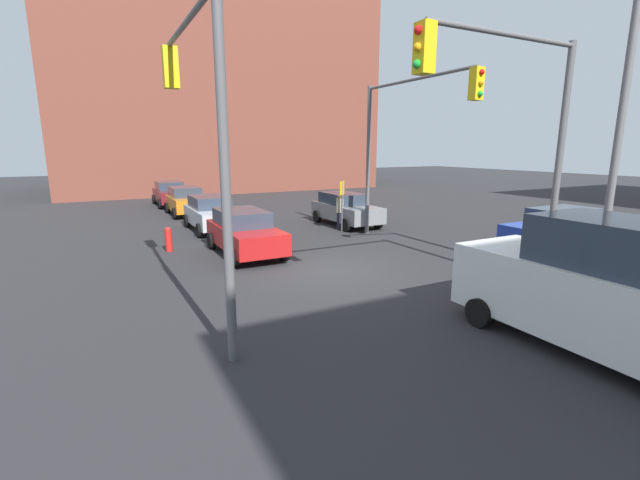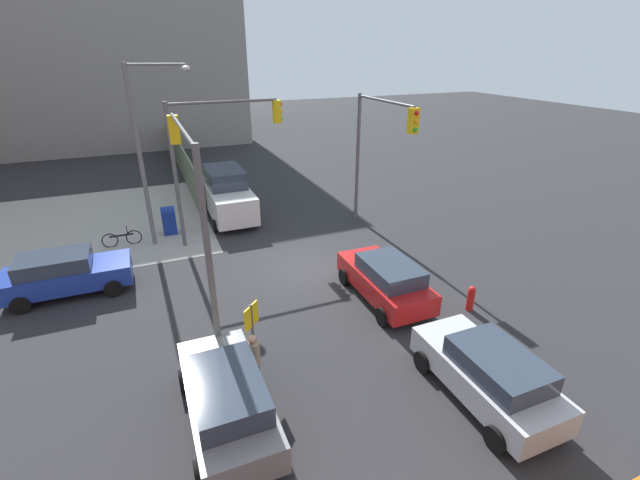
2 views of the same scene
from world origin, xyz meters
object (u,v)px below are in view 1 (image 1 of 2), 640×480
traffic_signal_nw_corner (404,127)px  coupe_silver (211,213)px  fire_hydrant (169,239)px  coupe_maroon (170,193)px  traffic_signal_se_corner (197,111)px  coupe_orange (186,201)px  coupe_gray (346,209)px  sedan_blue (558,229)px  van_white_delivery (605,289)px  traffic_signal_ne_corner (513,116)px  mailbox_blue (623,275)px  sedan_red (244,232)px  pedestrian_crossing (340,211)px  street_lamp_corner (609,115)px

traffic_signal_nw_corner → coupe_silver: traffic_signal_nw_corner is taller
fire_hydrant → coupe_maroon: (-13.85, 2.22, 0.36)m
traffic_signal_se_corner → coupe_silver: bearing=165.9°
coupe_orange → coupe_gray: bearing=42.0°
traffic_signal_nw_corner → coupe_maroon: traffic_signal_nw_corner is taller
sedan_blue → van_white_delivery: bearing=-51.7°
traffic_signal_ne_corner → coupe_gray: size_ratio=1.48×
traffic_signal_se_corner → mailbox_blue: 10.86m
traffic_signal_ne_corner → sedan_blue: (-2.74, 6.49, -3.77)m
coupe_orange → mailbox_blue: bearing=18.6°
sedan_red → coupe_orange: 10.81m
van_white_delivery → pedestrian_crossing: 13.43m
coupe_silver → van_white_delivery: 16.39m
coupe_gray → pedestrian_crossing: (0.98, -0.92, 0.06)m
street_lamp_corner → coupe_maroon: bearing=-162.8°
fire_hydrant → coupe_gray: coupe_gray is taller
traffic_signal_nw_corner → street_lamp_corner: size_ratio=0.81×
mailbox_blue → pedestrian_crossing: (-12.00, -1.20, 0.14)m
mailbox_blue → coupe_silver: coupe_silver is taller
sedan_red → van_white_delivery: (10.70, 3.57, 0.44)m
sedan_blue → coupe_orange: bearing=-145.5°
mailbox_blue → van_white_delivery: size_ratio=0.26×
traffic_signal_se_corner → coupe_maroon: size_ratio=1.47×
traffic_signal_se_corner → mailbox_blue: size_ratio=4.55×
traffic_signal_ne_corner → coupe_maroon: bearing=-169.0°
street_lamp_corner → sedan_red: 11.66m
street_lamp_corner → mailbox_blue: size_ratio=5.59×
traffic_signal_nw_corner → coupe_silver: 9.75m
sedan_blue → coupe_silver: bearing=-133.7°
traffic_signal_nw_corner → traffic_signal_ne_corner: bearing=-16.5°
coupe_maroon → coupe_silver: bearing=1.5°
fire_hydrant → coupe_maroon: 14.03m
traffic_signal_se_corner → van_white_delivery: 8.62m
traffic_signal_nw_corner → sedan_red: bearing=-100.5°
street_lamp_corner → van_white_delivery: street_lamp_corner is taller
coupe_maroon → van_white_delivery: size_ratio=0.82×
coupe_orange → coupe_gray: (7.26, 6.54, 0.00)m
traffic_signal_nw_corner → van_white_delivery: traffic_signal_nw_corner is taller
traffic_signal_ne_corner → traffic_signal_se_corner: bearing=-105.0°
coupe_maroon → traffic_signal_nw_corner: bearing=21.1°
mailbox_blue → pedestrian_crossing: 12.06m
traffic_signal_se_corner → sedan_blue: traffic_signal_se_corner is taller
traffic_signal_ne_corner → coupe_orange: 19.41m
sedan_blue → coupe_gray: size_ratio=0.99×
van_white_delivery → coupe_gray: bearing=168.4°
sedan_blue → coupe_gray: (-8.53, -4.33, 0.00)m
coupe_gray → coupe_silver: bearing=-105.2°
street_lamp_corner → coupe_orange: (-19.12, -7.27, -3.86)m
coupe_maroon → pedestrian_crossing: size_ratio=2.55×
fire_hydrant → pedestrian_crossing: size_ratio=0.54×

